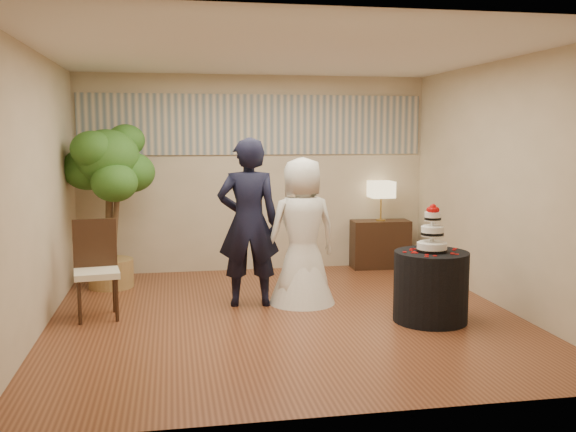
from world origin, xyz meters
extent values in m
cube|color=brown|center=(0.00, 0.00, 0.00)|extent=(5.00, 5.00, 0.00)
cube|color=white|center=(0.00, 0.00, 2.80)|extent=(5.00, 5.00, 0.00)
cube|color=#C6B393|center=(0.00, 2.50, 1.40)|extent=(5.00, 0.06, 2.80)
cube|color=#C6B393|center=(0.00, -2.50, 1.40)|extent=(5.00, 0.06, 2.80)
cube|color=#C6B393|center=(-2.50, 0.00, 1.40)|extent=(0.06, 5.00, 2.80)
cube|color=#C6B393|center=(2.50, 0.00, 1.40)|extent=(0.06, 5.00, 2.80)
cube|color=#9F9C91|center=(0.00, 2.48, 2.10)|extent=(4.90, 0.02, 0.85)
imported|color=black|center=(-0.33, 0.54, 0.97)|extent=(0.74, 0.51, 1.93)
imported|color=white|center=(0.29, 0.53, 0.85)|extent=(0.97, 0.92, 1.71)
cylinder|color=black|center=(1.48, -0.43, 0.37)|extent=(0.85, 0.85, 0.75)
cube|color=black|center=(1.83, 2.27, 0.35)|extent=(0.86, 0.41, 0.71)
camera|label=1|loc=(-1.18, -6.67, 1.98)|focal=40.00mm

